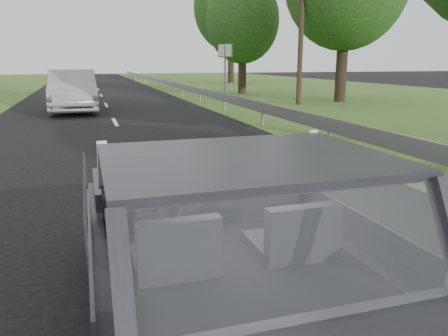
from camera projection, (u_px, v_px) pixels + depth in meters
ground at (224, 334)px, 3.24m from camera, size 140.00×140.00×0.00m
subject_car at (224, 243)px, 3.07m from camera, size 1.80×4.00×1.45m
dashboard at (202, 200)px, 3.62m from camera, size 1.58×0.45×0.30m
driver_seat at (176, 246)px, 2.65m from camera, size 0.50×0.72×0.42m
passenger_seat at (295, 231)px, 2.88m from camera, size 0.50×0.72×0.42m
steering_wheel at (159, 208)px, 3.21m from camera, size 0.36×0.36×0.04m
cat at (239, 170)px, 3.67m from camera, size 0.57×0.27×0.25m
guardrail at (260, 107)px, 13.62m from camera, size 0.05×90.00×0.32m
other_car at (73, 91)px, 17.26m from camera, size 2.07×5.02×1.64m
highway_sign at (225, 72)px, 22.04m from camera, size 0.51×1.09×2.82m
utility_pole at (301, 25)px, 19.36m from camera, size 0.26×0.26×7.02m
tree_1 at (345, 6)px, 20.61m from camera, size 7.41×7.41×8.95m
tree_2 at (242, 38)px, 26.20m from camera, size 5.39×5.39×6.63m
tree_3 at (231, 25)px, 39.31m from camera, size 7.55×7.55×10.15m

